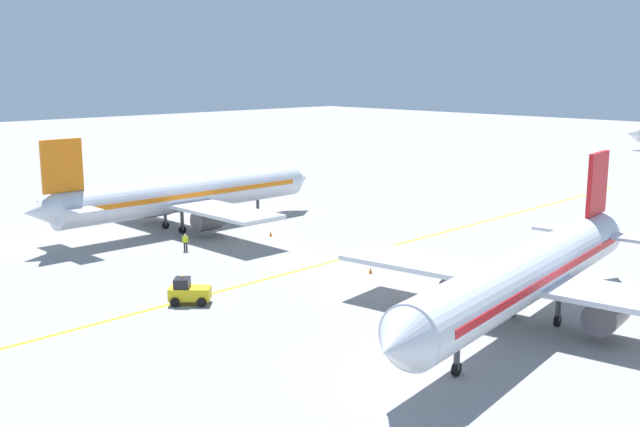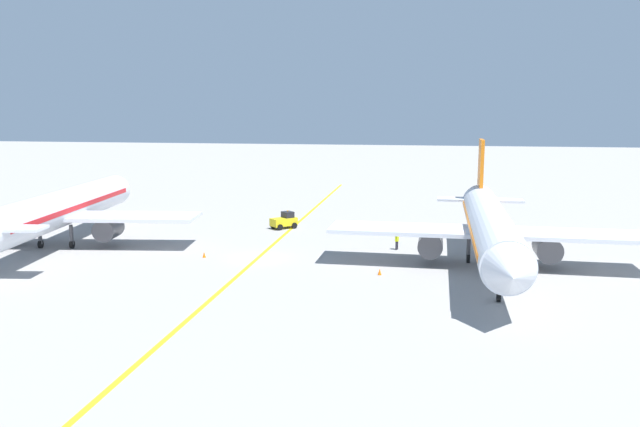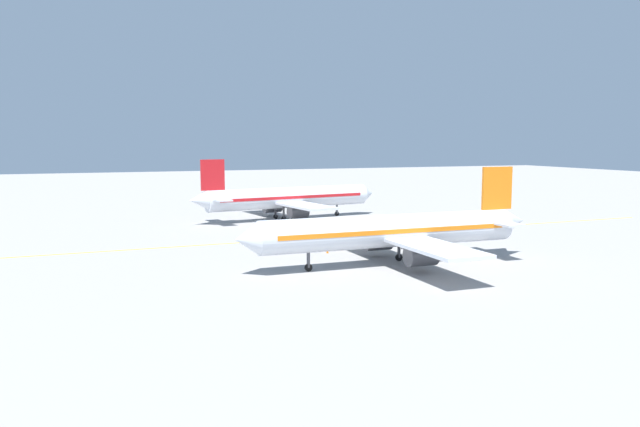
{
  "view_description": "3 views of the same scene",
  "coord_description": "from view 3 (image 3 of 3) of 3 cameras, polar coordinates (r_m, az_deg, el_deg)",
  "views": [
    {
      "loc": [
        45.83,
        -44.97,
        17.06
      ],
      "look_at": [
        -1.8,
        1.37,
        4.14
      ],
      "focal_mm": 42.0,
      "sensor_mm": 36.0,
      "label": 1
    },
    {
      "loc": [
        -16.33,
        54.66,
        13.54
      ],
      "look_at": [
        -5.08,
        -4.38,
        3.67
      ],
      "focal_mm": 35.0,
      "sensor_mm": 36.0,
      "label": 2
    },
    {
      "loc": [
        -81.16,
        31.86,
        13.66
      ],
      "look_at": [
        -5.28,
        2.4,
        4.09
      ],
      "focal_mm": 35.0,
      "sensor_mm": 36.0,
      "label": 3
    }
  ],
  "objects": [
    {
      "name": "airplane_adjacent_stand",
      "position": [
        108.27,
        -2.99,
        1.42
      ],
      "size": [
        28.46,
        35.49,
        10.6
      ],
      "color": "silver",
      "rests_on": "ground"
    },
    {
      "name": "airplane_at_gate",
      "position": [
        69.08,
        6.76,
        -1.63
      ],
      "size": [
        28.02,
        35.41,
        10.6
      ],
      "color": "silver",
      "rests_on": "ground"
    },
    {
      "name": "apron_yellow_centreline",
      "position": [
        88.25,
        0.21,
        -2.2
      ],
      "size": [
        3.25,
        119.98,
        0.01
      ],
      "primitive_type": "cube",
      "rotation": [
        0.0,
        0.0,
        0.02
      ],
      "color": "yellow",
      "rests_on": "ground"
    },
    {
      "name": "ground_crew_worker",
      "position": [
        79.42,
        7.57,
        -2.59
      ],
      "size": [
        0.38,
        0.51,
        1.68
      ],
      "color": "#23232D",
      "rests_on": "ground"
    },
    {
      "name": "ground_plane",
      "position": [
        88.25,
        0.21,
        -2.2
      ],
      "size": [
        400.0,
        400.0,
        0.0
      ],
      "primitive_type": "plane",
      "color": "gray"
    },
    {
      "name": "baggage_tug_white",
      "position": [
        95.62,
        8.37,
        -1.04
      ],
      "size": [
        3.17,
        3.19,
        2.11
      ],
      "color": "gold",
      "rests_on": "ground"
    },
    {
      "name": "traffic_cone_near_nose",
      "position": [
        75.99,
        0.68,
        -3.44
      ],
      "size": [
        0.32,
        0.32,
        0.55
      ],
      "primitive_type": "cone",
      "color": "orange",
      "rests_on": "ground"
    },
    {
      "name": "traffic_cone_mid_apron",
      "position": [
        92.6,
        -1.33,
        -1.61
      ],
      "size": [
        0.32,
        0.32,
        0.55
      ],
      "primitive_type": "cone",
      "color": "orange",
      "rests_on": "ground"
    }
  ]
}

